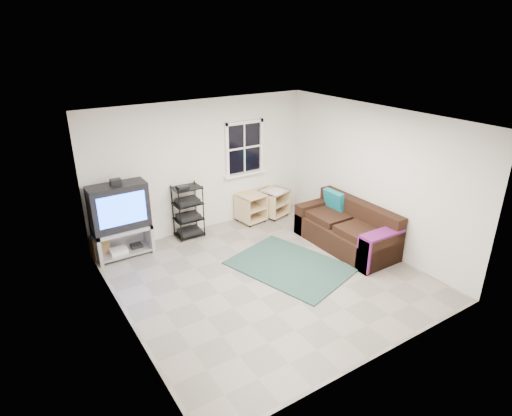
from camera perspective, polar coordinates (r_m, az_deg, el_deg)
room at (r=8.83m, az=-1.55°, el=7.56°), size 4.60×4.62×4.60m
tv_unit at (r=7.85m, az=-17.70°, el=-0.81°), size 0.99×0.49×1.45m
av_rack at (r=8.41m, az=-9.01°, el=-0.86°), size 0.53×0.39×1.06m
side_table_left at (r=9.04m, az=-0.83°, el=0.19°), size 0.58×0.58×0.60m
side_table_right at (r=9.29m, az=2.19°, el=0.98°), size 0.66×0.66×0.62m
sofa at (r=8.17m, az=12.07°, el=-2.91°), size 0.89×2.00×0.92m
shag_rug at (r=7.47m, az=4.55°, el=-7.71°), size 1.90×2.26×0.02m
paper_bag at (r=8.13m, az=-20.11°, el=-4.89°), size 0.33×0.25×0.42m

